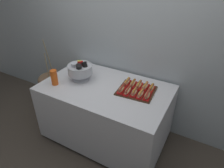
{
  "coord_description": "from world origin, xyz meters",
  "views": [
    {
      "loc": [
        1.05,
        -1.72,
        2.04
      ],
      "look_at": [
        0.08,
        0.01,
        0.84
      ],
      "focal_mm": 32.27,
      "sensor_mm": 36.0,
      "label": 1
    }
  ],
  "objects_px": {
    "buffet_table": "(106,112)",
    "hot_dog_7": "(139,85)",
    "floor_vase": "(53,92)",
    "hot_dog_4": "(147,95)",
    "hot_dog_6": "(133,84)",
    "punch_bowl": "(80,69)",
    "serving_tray": "(136,91)",
    "hot_dog_2": "(134,92)",
    "hot_dog_8": "(145,87)",
    "hot_dog_3": "(141,94)",
    "hot_dog_1": "(128,91)",
    "cup_stack": "(54,77)",
    "hot_dog_9": "(151,88)",
    "hot_dog_5": "(127,82)",
    "hot_dog_0": "(121,89)"
  },
  "relations": [
    {
      "from": "buffet_table",
      "to": "hot_dog_7",
      "type": "distance_m",
      "value": 0.56
    },
    {
      "from": "hot_dog_2",
      "to": "hot_dog_6",
      "type": "bearing_deg",
      "value": 119.06
    },
    {
      "from": "hot_dog_8",
      "to": "hot_dog_9",
      "type": "height_order",
      "value": "hot_dog_8"
    },
    {
      "from": "floor_vase",
      "to": "hot_dog_1",
      "type": "relative_size",
      "value": 6.01
    },
    {
      "from": "floor_vase",
      "to": "serving_tray",
      "type": "distance_m",
      "value": 1.52
    },
    {
      "from": "serving_tray",
      "to": "hot_dog_8",
      "type": "distance_m",
      "value": 0.12
    },
    {
      "from": "floor_vase",
      "to": "punch_bowl",
      "type": "xyz_separation_m",
      "value": [
        0.72,
        -0.15,
        0.65
      ]
    },
    {
      "from": "buffet_table",
      "to": "hot_dog_1",
      "type": "distance_m",
      "value": 0.5
    },
    {
      "from": "hot_dog_2",
      "to": "hot_dog_4",
      "type": "xyz_separation_m",
      "value": [
        0.15,
        0.01,
        0.0
      ]
    },
    {
      "from": "hot_dog_3",
      "to": "hot_dog_7",
      "type": "distance_m",
      "value": 0.18
    },
    {
      "from": "buffet_table",
      "to": "hot_dog_7",
      "type": "height_order",
      "value": "hot_dog_7"
    },
    {
      "from": "serving_tray",
      "to": "hot_dog_9",
      "type": "xyz_separation_m",
      "value": [
        0.14,
        0.09,
        0.03
      ]
    },
    {
      "from": "serving_tray",
      "to": "hot_dog_5",
      "type": "height_order",
      "value": "hot_dog_5"
    },
    {
      "from": "buffet_table",
      "to": "cup_stack",
      "type": "height_order",
      "value": "cup_stack"
    },
    {
      "from": "serving_tray",
      "to": "hot_dog_3",
      "type": "relative_size",
      "value": 2.41
    },
    {
      "from": "serving_tray",
      "to": "hot_dog_9",
      "type": "distance_m",
      "value": 0.17
    },
    {
      "from": "hot_dog_6",
      "to": "punch_bowl",
      "type": "height_order",
      "value": "punch_bowl"
    },
    {
      "from": "buffet_table",
      "to": "hot_dog_0",
      "type": "xyz_separation_m",
      "value": [
        0.21,
        0.0,
        0.41
      ]
    },
    {
      "from": "hot_dog_1",
      "to": "hot_dog_6",
      "type": "relative_size",
      "value": 1.05
    },
    {
      "from": "floor_vase",
      "to": "hot_dog_2",
      "type": "height_order",
      "value": "floor_vase"
    },
    {
      "from": "serving_tray",
      "to": "hot_dog_8",
      "type": "bearing_deg",
      "value": 52.34
    },
    {
      "from": "hot_dog_2",
      "to": "hot_dog_6",
      "type": "xyz_separation_m",
      "value": [
        -0.09,
        0.16,
        -0.0
      ]
    },
    {
      "from": "hot_dog_0",
      "to": "hot_dog_2",
      "type": "height_order",
      "value": "same"
    },
    {
      "from": "hot_dog_6",
      "to": "punch_bowl",
      "type": "distance_m",
      "value": 0.66
    },
    {
      "from": "cup_stack",
      "to": "floor_vase",
      "type": "bearing_deg",
      "value": 142.22
    },
    {
      "from": "hot_dog_3",
      "to": "hot_dog_4",
      "type": "distance_m",
      "value": 0.08
    },
    {
      "from": "hot_dog_2",
      "to": "hot_dog_8",
      "type": "relative_size",
      "value": 0.94
    },
    {
      "from": "serving_tray",
      "to": "hot_dog_2",
      "type": "height_order",
      "value": "hot_dog_2"
    },
    {
      "from": "hot_dog_7",
      "to": "hot_dog_4",
      "type": "bearing_deg",
      "value": -43.11
    },
    {
      "from": "punch_bowl",
      "to": "hot_dog_2",
      "type": "bearing_deg",
      "value": 0.69
    },
    {
      "from": "hot_dog_2",
      "to": "punch_bowl",
      "type": "distance_m",
      "value": 0.73
    },
    {
      "from": "punch_bowl",
      "to": "hot_dog_3",
      "type": "bearing_deg",
      "value": 1.06
    },
    {
      "from": "hot_dog_2",
      "to": "hot_dog_3",
      "type": "relative_size",
      "value": 0.95
    },
    {
      "from": "hot_dog_3",
      "to": "hot_dog_9",
      "type": "bearing_deg",
      "value": 70.17
    },
    {
      "from": "hot_dog_0",
      "to": "hot_dog_6",
      "type": "distance_m",
      "value": 0.18
    },
    {
      "from": "hot_dog_4",
      "to": "punch_bowl",
      "type": "bearing_deg",
      "value": -178.64
    },
    {
      "from": "hot_dog_4",
      "to": "hot_dog_5",
      "type": "height_order",
      "value": "hot_dog_4"
    },
    {
      "from": "buffet_table",
      "to": "hot_dog_3",
      "type": "distance_m",
      "value": 0.59
    },
    {
      "from": "hot_dog_2",
      "to": "hot_dog_5",
      "type": "xyz_separation_m",
      "value": [
        -0.16,
        0.15,
        0.0
      ]
    },
    {
      "from": "hot_dog_3",
      "to": "serving_tray",
      "type": "bearing_deg",
      "value": 136.89
    },
    {
      "from": "hot_dog_7",
      "to": "hot_dog_5",
      "type": "bearing_deg",
      "value": -175.38
    },
    {
      "from": "buffet_table",
      "to": "hot_dog_6",
      "type": "relative_size",
      "value": 8.48
    },
    {
      "from": "hot_dog_4",
      "to": "hot_dog_5",
      "type": "bearing_deg",
      "value": 155.81
    },
    {
      "from": "hot_dog_2",
      "to": "punch_bowl",
      "type": "bearing_deg",
      "value": -179.31
    },
    {
      "from": "serving_tray",
      "to": "hot_dog_4",
      "type": "bearing_deg",
      "value": -24.19
    },
    {
      "from": "floor_vase",
      "to": "hot_dog_4",
      "type": "relative_size",
      "value": 6.49
    },
    {
      "from": "hot_dog_3",
      "to": "hot_dog_1",
      "type": "bearing_deg",
      "value": -175.38
    },
    {
      "from": "buffet_table",
      "to": "hot_dog_3",
      "type": "xyz_separation_m",
      "value": [
        0.44,
        0.02,
        0.4
      ]
    },
    {
      "from": "hot_dog_3",
      "to": "hot_dog_5",
      "type": "height_order",
      "value": "hot_dog_5"
    },
    {
      "from": "hot_dog_1",
      "to": "hot_dog_8",
      "type": "height_order",
      "value": "same"
    }
  ]
}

